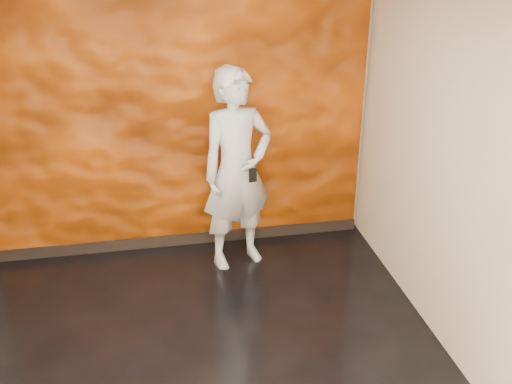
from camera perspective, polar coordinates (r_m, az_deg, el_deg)
name	(u,v)px	position (r m, az deg, el deg)	size (l,w,h in m)	color
room	(193,207)	(3.99, -6.32, -1.45)	(4.02, 4.02, 2.81)	black
feature_wall	(176,123)	(5.82, -7.96, 6.86)	(3.90, 0.06, 2.75)	#C55009
baseboard	(184,239)	(6.31, -7.23, -4.71)	(3.90, 0.04, 0.12)	black
man	(237,170)	(5.55, -1.89, 2.17)	(0.74, 0.49, 2.03)	#9AA0A8
phone	(253,175)	(5.27, -0.32, 1.70)	(0.07, 0.01, 0.14)	black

